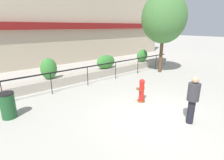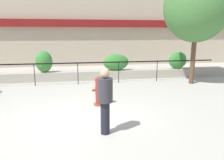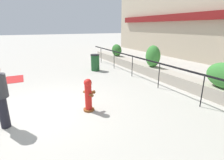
# 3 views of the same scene
# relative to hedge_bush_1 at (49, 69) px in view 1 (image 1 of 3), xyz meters

# --- Properties ---
(ground_plane) EXTENTS (120.00, 120.00, 0.00)m
(ground_plane) POSITION_rel_hedge_bush_1_xyz_m (1.80, -6.00, -1.09)
(ground_plane) COLOR #B2ADA3
(building_facade) EXTENTS (30.00, 1.36, 8.00)m
(building_facade) POSITION_rel_hedge_bush_1_xyz_m (1.80, 5.98, 2.90)
(building_facade) COLOR tan
(building_facade) RESTS_ON ground
(planter_wall_low) EXTENTS (18.00, 0.70, 0.50)m
(planter_wall_low) POSITION_rel_hedge_bush_1_xyz_m (1.80, 0.00, -0.84)
(planter_wall_low) COLOR #ADA393
(planter_wall_low) RESTS_ON ground
(fence_railing_segment) EXTENTS (15.00, 0.05, 1.15)m
(fence_railing_segment) POSITION_rel_hedge_bush_1_xyz_m (1.80, -1.10, -0.07)
(fence_railing_segment) COLOR black
(fence_railing_segment) RESTS_ON ground
(hedge_bush_1) EXTENTS (0.90, 0.70, 1.17)m
(hedge_bush_1) POSITION_rel_hedge_bush_1_xyz_m (0.00, 0.00, 0.00)
(hedge_bush_1) COLOR #387F33
(hedge_bush_1) RESTS_ON planter_wall_low
(hedge_bush_2) EXTENTS (1.47, 0.66, 0.94)m
(hedge_bush_2) POSITION_rel_hedge_bush_1_xyz_m (4.00, 0.00, -0.12)
(hedge_bush_2) COLOR #387F33
(hedge_bush_2) RESTS_ON planter_wall_low
(hedge_bush_3) EXTENTS (1.12, 0.58, 1.02)m
(hedge_bush_3) POSITION_rel_hedge_bush_1_xyz_m (7.81, 0.00, -0.08)
(hedge_bush_3) COLOR #387F33
(hedge_bush_3) RESTS_ON planter_wall_low
(fire_hydrant) EXTENTS (0.48, 0.47, 1.08)m
(fire_hydrant) POSITION_rel_hedge_bush_1_xyz_m (2.48, -4.61, -0.53)
(fire_hydrant) COLOR brown
(fire_hydrant) RESTS_ON ground
(street_tree) EXTENTS (3.33, 3.00, 5.64)m
(street_tree) POSITION_rel_hedge_bush_1_xyz_m (7.71, -1.88, 2.79)
(street_tree) COLOR brown
(street_tree) RESTS_ON ground
(pedestrian) EXTENTS (0.56, 0.56, 1.73)m
(pedestrian) POSITION_rel_hedge_bush_1_xyz_m (2.40, -6.97, -0.10)
(pedestrian) COLOR black
(pedestrian) RESTS_ON ground
(trash_bin) EXTENTS (0.55, 0.55, 1.01)m
(trash_bin) POSITION_rel_hedge_bush_1_xyz_m (-2.52, -2.41, -0.58)
(trash_bin) COLOR #1E5128
(trash_bin) RESTS_ON ground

